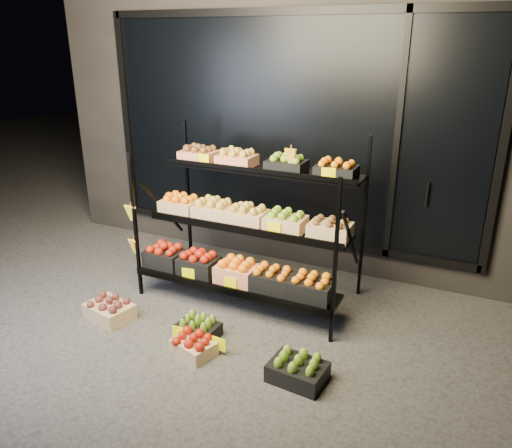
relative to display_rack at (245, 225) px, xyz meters
The scene contains 9 objects.
ground 0.99m from the display_rack, 88.73° to the right, with size 24.00×24.00×0.00m, color #514F4C.
building 2.21m from the display_rack, 89.61° to the left, with size 6.00×2.08×3.50m.
display_rack is the anchor object (origin of this frame).
tag_floor_a 1.25m from the display_rack, 98.93° to the right, with size 0.13×0.01×0.12m, color #FFFB00.
tag_floor_b 1.26m from the display_rack, 76.47° to the right, with size 0.13×0.01×0.12m, color #FFFB00.
floor_crate_left 1.52m from the display_rack, 136.51° to the right, with size 0.48×0.40×0.21m.
floor_crate_midleft 1.10m from the display_rack, 94.09° to the right, with size 0.38×0.29×0.19m.
floor_crate_midright 1.29m from the display_rack, 87.87° to the right, with size 0.41×0.35×0.18m.
floor_crate_right 1.57m from the display_rack, 47.16° to the right, with size 0.46×0.35×0.21m.
Camera 1 is at (2.03, -3.49, 2.52)m, focal length 35.00 mm.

